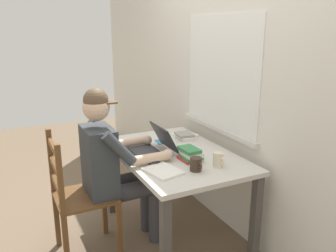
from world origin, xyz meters
name	(u,v)px	position (x,y,z in m)	size (l,w,h in m)	color
ground_plane	(174,232)	(0.00, 0.00, 0.00)	(8.00, 8.00, 0.00)	brown
back_wall	(229,74)	(0.00, 0.49, 1.30)	(6.00, 0.08, 2.60)	silver
desk	(175,164)	(0.00, 0.00, 0.62)	(1.25, 0.82, 0.71)	beige
seated_person	(113,162)	(-0.05, -0.48, 0.70)	(0.50, 0.60, 1.26)	#33383D
wooden_chair	(78,197)	(-0.05, -0.77, 0.47)	(0.42, 0.42, 0.96)	brown
laptop	(153,147)	(-0.07, -0.16, 0.76)	(0.33, 0.34, 0.21)	#232328
computer_mouse	(154,163)	(0.16, -0.25, 0.73)	(0.06, 0.10, 0.03)	#232328
coffee_mug_white	(218,160)	(0.39, 0.15, 0.76)	(0.11, 0.07, 0.10)	beige
coffee_mug_dark	(196,164)	(0.39, -0.04, 0.76)	(0.12, 0.08, 0.09)	#38281E
book_stack_main	(190,154)	(0.20, 0.03, 0.76)	(0.19, 0.15, 0.10)	#BC332D
book_stack_side	(185,136)	(-0.27, 0.24, 0.74)	(0.19, 0.15, 0.05)	white
paper_pile_near_laptop	(185,135)	(-0.36, 0.29, 0.72)	(0.20, 0.18, 0.02)	white
paper_pile_back_corner	(163,171)	(0.31, -0.25, 0.72)	(0.25, 0.20, 0.02)	white
landscape_photo_print	(161,142)	(-0.29, 0.02, 0.71)	(0.13, 0.09, 0.00)	teal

